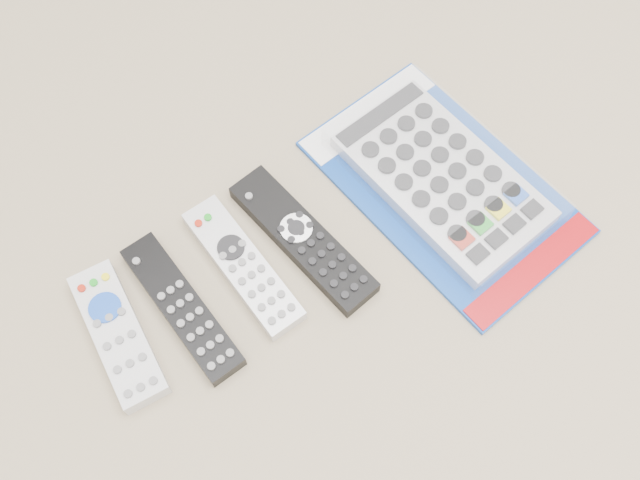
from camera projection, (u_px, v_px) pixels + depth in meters
remote_small_grey at (118, 335)px, 0.77m from camera, size 0.07×0.17×0.03m
remote_slim_black at (182, 308)px, 0.79m from camera, size 0.05×0.19×0.02m
remote_silver_dvd at (243, 266)px, 0.81m from camera, size 0.05×0.19×0.02m
remote_large_black at (303, 239)px, 0.83m from camera, size 0.07×0.21×0.02m
jumbo_remote_packaged at (443, 177)px, 0.85m from camera, size 0.22×0.34×0.04m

